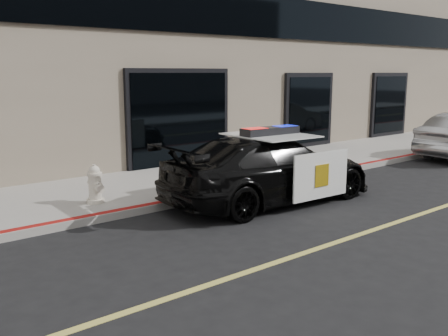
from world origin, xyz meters
TOP-DOWN VIEW (x-y plane):
  - ground at (0.00, 0.00)m, footprint 120.00×120.00m
  - sidewalk_n at (0.00, 5.25)m, footprint 60.00×3.50m
  - police_car at (-1.63, 2.61)m, footprint 2.55×5.17m
  - fire_hydrant at (-4.84, 4.37)m, footprint 0.36×0.50m

SIDE VIEW (x-z plane):
  - ground at x=0.00m, z-range 0.00..0.00m
  - sidewalk_n at x=0.00m, z-range 0.00..0.15m
  - fire_hydrant at x=-4.84m, z-range 0.13..0.92m
  - police_car at x=-1.63m, z-range -0.08..1.55m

